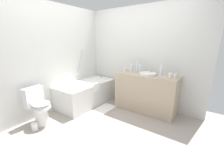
# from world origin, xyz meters

# --- Properties ---
(ground_plane) EXTENTS (3.85, 3.85, 0.00)m
(ground_plane) POSITION_xyz_m (0.00, 0.00, 0.00)
(ground_plane) COLOR #9E9389
(wall_back_tiled) EXTENTS (3.25, 0.10, 2.34)m
(wall_back_tiled) POSITION_xyz_m (0.00, 1.42, 1.17)
(wall_back_tiled) COLOR silver
(wall_back_tiled) RESTS_ON ground_plane
(wall_right_mirror) EXTENTS (0.10, 3.13, 2.34)m
(wall_right_mirror) POSITION_xyz_m (1.48, 0.00, 1.17)
(wall_right_mirror) COLOR silver
(wall_right_mirror) RESTS_ON ground_plane
(bathtub) EXTENTS (1.51, 0.72, 1.34)m
(bathtub) POSITION_xyz_m (0.63, 1.01, 0.30)
(bathtub) COLOR silver
(bathtub) RESTS_ON ground_plane
(toilet) EXTENTS (0.38, 0.48, 0.74)m
(toilet) POSITION_xyz_m (-0.60, 1.04, 0.36)
(toilet) COLOR white
(toilet) RESTS_ON ground_plane
(vanity_counter) EXTENTS (0.54, 1.35, 0.86)m
(vanity_counter) POSITION_xyz_m (1.16, -0.37, 0.43)
(vanity_counter) COLOR tan
(vanity_counter) RESTS_ON ground_plane
(sink_basin) EXTENTS (0.35, 0.35, 0.04)m
(sink_basin) POSITION_xyz_m (1.12, -0.39, 0.88)
(sink_basin) COLOR white
(sink_basin) RESTS_ON vanity_counter
(sink_faucet) EXTENTS (0.13, 0.15, 0.07)m
(sink_faucet) POSITION_xyz_m (1.33, -0.39, 0.89)
(sink_faucet) COLOR silver
(sink_faucet) RESTS_ON vanity_counter
(water_bottle_0) EXTENTS (0.06, 0.06, 0.26)m
(water_bottle_0) POSITION_xyz_m (1.21, -0.08, 0.98)
(water_bottle_0) COLOR silver
(water_bottle_0) RESTS_ON vanity_counter
(water_bottle_1) EXTENTS (0.06, 0.06, 0.19)m
(water_bottle_1) POSITION_xyz_m (1.20, -0.16, 0.95)
(water_bottle_1) COLOR silver
(water_bottle_1) RESTS_ON vanity_counter
(water_bottle_2) EXTENTS (0.06, 0.06, 0.20)m
(water_bottle_2) POSITION_xyz_m (1.14, 0.03, 0.95)
(water_bottle_2) COLOR silver
(water_bottle_2) RESTS_ON vanity_counter
(water_bottle_3) EXTENTS (0.07, 0.07, 0.23)m
(water_bottle_3) POSITION_xyz_m (1.18, -0.66, 0.97)
(water_bottle_3) COLOR silver
(water_bottle_3) RESTS_ON vanity_counter
(drinking_glass_0) EXTENTS (0.07, 0.07, 0.08)m
(drinking_glass_0) POSITION_xyz_m (1.15, 0.21, 0.90)
(drinking_glass_0) COLOR white
(drinking_glass_0) RESTS_ON vanity_counter
(drinking_glass_1) EXTENTS (0.08, 0.08, 0.09)m
(drinking_glass_1) POSITION_xyz_m (1.17, -0.85, 0.91)
(drinking_glass_1) COLOR white
(drinking_glass_1) RESTS_ON vanity_counter
(drinking_glass_2) EXTENTS (0.07, 0.07, 0.09)m
(drinking_glass_2) POSITION_xyz_m (1.16, -0.95, 0.91)
(drinking_glass_2) COLOR white
(drinking_glass_2) RESTS_ON vanity_counter
(soap_dish) EXTENTS (0.09, 0.06, 0.02)m
(soap_dish) POSITION_xyz_m (1.15, -0.75, 0.87)
(soap_dish) COLOR white
(soap_dish) RESTS_ON vanity_counter
(bath_mat) EXTENTS (0.56, 0.33, 0.01)m
(bath_mat) POSITION_xyz_m (0.64, 0.44, 0.01)
(bath_mat) COLOR white
(bath_mat) RESTS_ON ground_plane
(toilet_paper_roll) EXTENTS (0.11, 0.11, 0.14)m
(toilet_paper_roll) POSITION_xyz_m (-0.78, 0.94, 0.07)
(toilet_paper_roll) COLOR white
(toilet_paper_roll) RESTS_ON ground_plane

